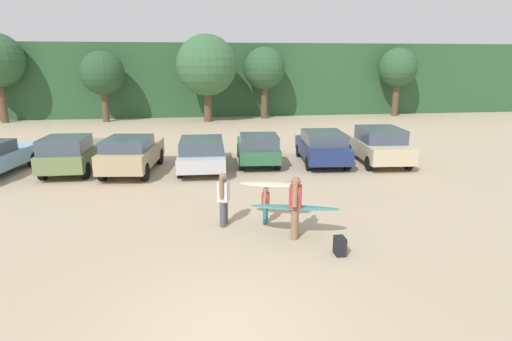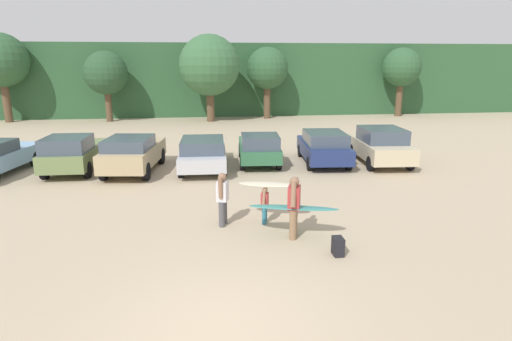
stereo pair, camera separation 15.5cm
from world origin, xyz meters
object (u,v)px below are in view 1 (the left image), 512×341
Objects in this scene: parked_car_olive_green at (72,153)px; person_adult at (295,204)px; parked_car_navy at (322,147)px; parked_car_champagne at (379,145)px; surfboard_cream at (269,184)px; backpack_dropped at (340,246)px; parked_car_forest_green at (258,148)px; parked_car_tan at (132,153)px; person_companion at (224,196)px; person_child at (266,203)px; surfboard_teal at (295,207)px; parked_car_silver at (202,152)px.

parked_car_olive_green is 11.15m from person_adult.
parked_car_navy is 2.58m from parked_car_champagne.
surfboard_cream is at bearing -50.15° from person_adult.
parked_car_forest_green is at bearing 93.83° from backpack_dropped.
parked_car_champagne reaches higher than parked_car_tan.
parked_car_olive_green is at bearing -28.67° from person_adult.
person_companion is 0.87× the size of surfboard_cream.
person_companion is (-1.20, 0.01, 0.27)m from person_child.
parked_car_forest_green is 8.24m from surfboard_teal.
surfboard_cream reaches higher than person_child.
parked_car_olive_green is 0.89× the size of parked_car_silver.
person_adult reaches higher than surfboard_cream.
person_child reaches higher than surfboard_teal.
surfboard_cream reaches higher than backpack_dropped.
person_adult is (-3.15, -8.10, 0.16)m from parked_car_navy.
surfboard_teal is (-5.69, -7.65, -0.05)m from parked_car_champagne.
person_adult reaches higher than parked_car_olive_green.
parked_car_navy is at bearing -101.24° from surfboard_cream.
parked_car_champagne is at bearing -88.76° from parked_car_silver.
person_child is at bearing 156.46° from parked_car_navy.
parked_car_silver is 5.47m from parked_car_navy.
parked_car_champagne is 9.62m from person_adult.
parked_car_olive_green is 0.96× the size of parked_car_tan.
parked_car_silver is 2.87× the size of person_adult.
parked_car_olive_green is at bearing 132.93° from backpack_dropped.
parked_car_tan is 5.49m from parked_car_forest_green.
parked_car_navy is at bearing -85.30° from parked_car_silver.
parked_car_olive_green is 5.42m from parked_car_silver.
parked_car_navy is 9.59m from backpack_dropped.
person_companion is (-4.95, -6.99, 0.09)m from parked_car_navy.
parked_car_champagne reaches higher than parked_car_silver.
surfboard_cream is at bearing 156.77° from parked_car_navy.
parked_car_olive_green is 1.73× the size of surfboard_teal.
parked_car_champagne reaches higher than backpack_dropped.
person_adult is at bearing 96.66° from surfboard_teal.
person_adult is (-0.20, -8.33, 0.19)m from parked_car_forest_green.
surfboard_cream is at bearing 119.19° from backpack_dropped.
surfboard_cream reaches higher than surfboard_teal.
person_companion is (-2.01, -7.22, 0.12)m from parked_car_forest_green.
parked_car_champagne is (13.44, -0.28, 0.03)m from parked_car_olive_green.
parked_car_tan reaches higher than surfboard_cream.
parked_car_silver is at bearing -58.34° from person_child.
backpack_dropped is (0.83, -1.28, -0.57)m from surfboard_teal.
parked_car_champagne is at bearing -111.75° from surfboard_teal.
parked_car_silver is 3.10× the size of person_companion.
person_companion is (-1.81, 1.11, -0.07)m from person_adult.
person_adult is at bearing -161.69° from parked_car_silver.
surfboard_cream is (-6.21, -6.53, 0.29)m from parked_car_champagne.
parked_car_tan is at bearing 98.25° from parked_car_navy.
surfboard_cream is at bearing -50.46° from surfboard_teal.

